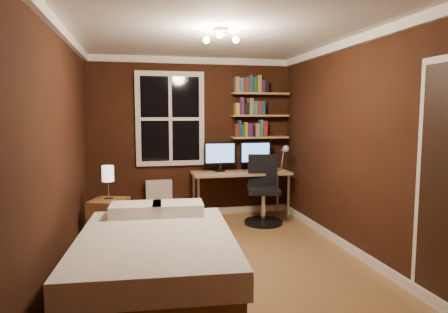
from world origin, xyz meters
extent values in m
plane|color=olive|center=(0.00, 0.00, 0.00)|extent=(4.20, 4.20, 0.00)
cube|color=black|center=(0.00, 2.10, 1.25)|extent=(3.20, 0.04, 2.50)
cube|color=black|center=(-1.60, 0.00, 1.25)|extent=(0.04, 4.20, 2.50)
cube|color=black|center=(1.60, 0.00, 1.25)|extent=(0.04, 4.20, 2.50)
cube|color=white|center=(0.00, 0.00, 2.50)|extent=(3.20, 4.20, 0.02)
cube|color=white|center=(-0.35, 2.06, 1.55)|extent=(1.06, 0.06, 1.46)
cube|color=#AA8552|center=(1.08, 1.98, 1.25)|extent=(0.92, 0.22, 0.03)
cube|color=#AA8552|center=(1.08, 1.98, 1.60)|extent=(0.92, 0.22, 0.03)
cube|color=#AA8552|center=(1.08, 1.98, 1.95)|extent=(0.92, 0.22, 0.03)
cube|color=brown|center=(-0.71, -0.59, 0.15)|extent=(1.44, 1.97, 0.30)
cube|color=silver|center=(-0.71, -0.59, 0.42)|extent=(1.53, 2.03, 0.23)
cube|color=white|center=(-0.89, 0.15, 0.59)|extent=(0.57, 0.41, 0.13)
cube|color=white|center=(-0.44, 0.12, 0.59)|extent=(0.57, 0.41, 0.13)
cube|color=brown|center=(-1.23, 1.01, 0.27)|extent=(0.54, 0.54, 0.54)
cube|color=beige|center=(-0.55, 1.99, 0.30)|extent=(0.40, 0.14, 0.60)
cube|color=#AA8552|center=(0.71, 1.79, 0.71)|extent=(1.53, 0.57, 0.04)
cylinder|color=beige|center=(0.01, 1.55, 0.34)|extent=(0.04, 0.04, 0.69)
cylinder|color=beige|center=(1.42, 1.55, 0.34)|extent=(0.04, 0.04, 0.69)
cylinder|color=beige|center=(0.01, 2.04, 0.34)|extent=(0.04, 0.04, 0.69)
cylinder|color=beige|center=(1.42, 2.04, 0.34)|extent=(0.04, 0.04, 0.69)
cylinder|color=black|center=(0.95, 1.34, 0.03)|extent=(0.56, 0.56, 0.05)
cylinder|color=silver|center=(0.95, 1.34, 0.26)|extent=(0.06, 0.06, 0.42)
cube|color=black|center=(0.95, 1.34, 0.50)|extent=(0.54, 0.54, 0.07)
cube|color=black|center=(0.99, 1.54, 0.78)|extent=(0.44, 0.14, 0.48)
camera|label=1|loc=(-0.86, -4.19, 1.64)|focal=32.00mm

